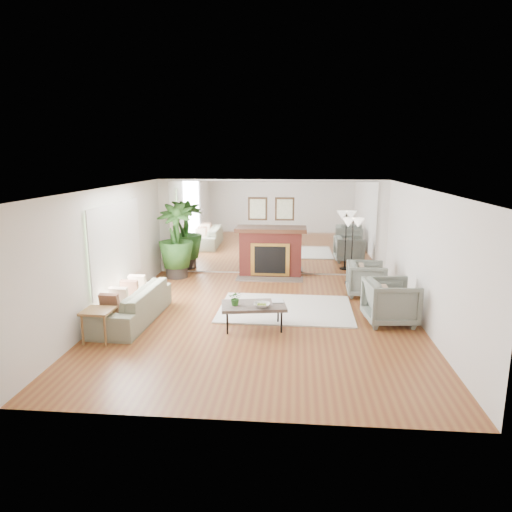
# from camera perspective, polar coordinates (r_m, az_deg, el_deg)

# --- Properties ---
(ground) EXTENTS (7.00, 7.00, 0.00)m
(ground) POSITION_cam_1_polar(r_m,az_deg,el_deg) (8.91, 0.61, -7.85)
(ground) COLOR brown
(ground) RESTS_ON ground
(wall_left) EXTENTS (0.02, 7.00, 2.50)m
(wall_left) POSITION_cam_1_polar(r_m,az_deg,el_deg) (9.27, -18.13, 0.37)
(wall_left) COLOR silver
(wall_left) RESTS_ON ground
(wall_right) EXTENTS (0.02, 7.00, 2.50)m
(wall_right) POSITION_cam_1_polar(r_m,az_deg,el_deg) (8.85, 20.31, -0.33)
(wall_right) COLOR silver
(wall_right) RESTS_ON ground
(wall_back) EXTENTS (6.00, 0.02, 2.50)m
(wall_back) POSITION_cam_1_polar(r_m,az_deg,el_deg) (11.98, 1.91, 3.56)
(wall_back) COLOR silver
(wall_back) RESTS_ON ground
(mirror_panel) EXTENTS (5.40, 0.04, 2.40)m
(mirror_panel) POSITION_cam_1_polar(r_m,az_deg,el_deg) (11.96, 1.90, 3.55)
(mirror_panel) COLOR silver
(mirror_panel) RESTS_ON wall_back
(window_panel) EXTENTS (0.04, 2.40, 1.50)m
(window_panel) POSITION_cam_1_polar(r_m,az_deg,el_deg) (9.60, -17.08, 1.44)
(window_panel) COLOR #B2E09E
(window_panel) RESTS_ON wall_left
(fireplace) EXTENTS (1.85, 0.83, 2.05)m
(fireplace) POSITION_cam_1_polar(r_m,az_deg,el_deg) (11.86, 1.83, 0.57)
(fireplace) COLOR maroon
(fireplace) RESTS_ON ground
(area_rug) EXTENTS (2.73, 1.97, 0.03)m
(area_rug) POSITION_cam_1_polar(r_m,az_deg,el_deg) (9.45, 3.71, -6.59)
(area_rug) COLOR white
(area_rug) RESTS_ON ground
(coffee_table) EXTENTS (1.25, 0.85, 0.46)m
(coffee_table) POSITION_cam_1_polar(r_m,az_deg,el_deg) (8.29, -0.31, -6.31)
(coffee_table) COLOR #5E534A
(coffee_table) RESTS_ON ground
(sofa) EXTENTS (0.96, 2.26, 0.65)m
(sofa) POSITION_cam_1_polar(r_m,az_deg,el_deg) (9.03, -15.32, -5.84)
(sofa) COLOR gray
(sofa) RESTS_ON ground
(armchair_back) EXTENTS (0.87, 0.85, 0.76)m
(armchair_back) POSITION_cam_1_polar(r_m,az_deg,el_deg) (10.55, 13.61, -2.82)
(armchair_back) COLOR slate
(armchair_back) RESTS_ON ground
(armchair_front) EXTENTS (1.00, 0.98, 0.83)m
(armchair_front) POSITION_cam_1_polar(r_m,az_deg,el_deg) (8.92, 16.48, -5.51)
(armchair_front) COLOR slate
(armchair_front) RESTS_ON ground
(side_table) EXTENTS (0.50, 0.50, 0.56)m
(side_table) POSITION_cam_1_polar(r_m,az_deg,el_deg) (8.18, -19.13, -6.96)
(side_table) COLOR brown
(side_table) RESTS_ON ground
(potted_ficus) EXTENTS (0.95, 0.95, 1.93)m
(potted_ficus) POSITION_cam_1_polar(r_m,az_deg,el_deg) (11.84, -10.01, 2.19)
(potted_ficus) COLOR black
(potted_ficus) RESTS_ON ground
(floor_lamp) EXTENTS (0.53, 0.29, 1.63)m
(floor_lamp) POSITION_cam_1_polar(r_m,az_deg,el_deg) (11.27, 12.02, 3.45)
(floor_lamp) COLOR black
(floor_lamp) RESTS_ON ground
(tabletop_plant) EXTENTS (0.25, 0.21, 0.27)m
(tabletop_plant) POSITION_cam_1_polar(r_m,az_deg,el_deg) (8.20, -2.57, -5.28)
(tabletop_plant) COLOR #336224
(tabletop_plant) RESTS_ON coffee_table
(fruit_bowl) EXTENTS (0.30, 0.30, 0.07)m
(fruit_bowl) POSITION_cam_1_polar(r_m,az_deg,el_deg) (8.13, 0.73, -6.15)
(fruit_bowl) COLOR brown
(fruit_bowl) RESTS_ON coffee_table
(book) EXTENTS (0.25, 0.32, 0.02)m
(book) POSITION_cam_1_polar(r_m,az_deg,el_deg) (8.44, 1.99, -5.62)
(book) COLOR brown
(book) RESTS_ON coffee_table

